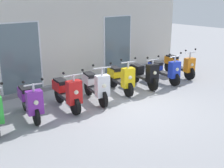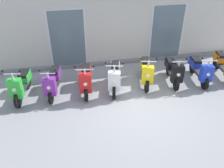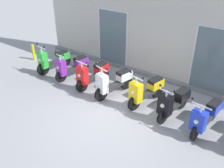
{
  "view_description": "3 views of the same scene",
  "coord_description": "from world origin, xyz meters",
  "px_view_note": "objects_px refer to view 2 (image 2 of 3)",
  "views": [
    {
      "loc": [
        -5.38,
        -5.37,
        3.1
      ],
      "look_at": [
        -0.47,
        0.5,
        0.68
      ],
      "focal_mm": 45.82,
      "sensor_mm": 36.0,
      "label": 1
    },
    {
      "loc": [
        -1.97,
        -5.4,
        4.38
      ],
      "look_at": [
        -0.77,
        0.64,
        0.54
      ],
      "focal_mm": 37.16,
      "sensor_mm": 36.0,
      "label": 2
    },
    {
      "loc": [
        3.53,
        -4.75,
        4.52
      ],
      "look_at": [
        -0.45,
        0.87,
        0.58
      ],
      "focal_mm": 39.52,
      "sensor_mm": 36.0,
      "label": 3
    }
  ],
  "objects_px": {
    "scooter_red": "(86,79)",
    "scooter_black": "(173,71)",
    "scooter_yellow": "(146,72)",
    "scooter_blue": "(200,69)",
    "scooter_purple": "(53,81)",
    "scooter_white": "(115,77)",
    "scooter_green": "(21,84)",
    "scooter_orange": "(224,65)"
  },
  "relations": [
    {
      "from": "scooter_white",
      "to": "scooter_yellow",
      "type": "relative_size",
      "value": 1.04
    },
    {
      "from": "scooter_red",
      "to": "scooter_black",
      "type": "xyz_separation_m",
      "value": [
        3.07,
        0.0,
        -0.01
      ]
    },
    {
      "from": "scooter_yellow",
      "to": "scooter_orange",
      "type": "height_order",
      "value": "scooter_yellow"
    },
    {
      "from": "scooter_white",
      "to": "scooter_yellow",
      "type": "distance_m",
      "value": 1.15
    },
    {
      "from": "scooter_red",
      "to": "scooter_yellow",
      "type": "height_order",
      "value": "scooter_yellow"
    },
    {
      "from": "scooter_red",
      "to": "scooter_blue",
      "type": "relative_size",
      "value": 0.97
    },
    {
      "from": "scooter_purple",
      "to": "scooter_black",
      "type": "height_order",
      "value": "scooter_black"
    },
    {
      "from": "scooter_green",
      "to": "scooter_yellow",
      "type": "bearing_deg",
      "value": 0.72
    },
    {
      "from": "scooter_green",
      "to": "scooter_yellow",
      "type": "distance_m",
      "value": 4.15
    },
    {
      "from": "scooter_white",
      "to": "scooter_green",
      "type": "bearing_deg",
      "value": 178.09
    },
    {
      "from": "scooter_green",
      "to": "scooter_purple",
      "type": "xyz_separation_m",
      "value": [
        0.99,
        0.02,
        -0.01
      ]
    },
    {
      "from": "scooter_purple",
      "to": "scooter_blue",
      "type": "xyz_separation_m",
      "value": [
        5.11,
        -0.14,
        -0.02
      ]
    },
    {
      "from": "scooter_yellow",
      "to": "scooter_blue",
      "type": "relative_size",
      "value": 0.96
    },
    {
      "from": "scooter_yellow",
      "to": "scooter_black",
      "type": "bearing_deg",
      "value": -5.94
    },
    {
      "from": "scooter_green",
      "to": "scooter_blue",
      "type": "relative_size",
      "value": 0.98
    },
    {
      "from": "scooter_yellow",
      "to": "scooter_black",
      "type": "height_order",
      "value": "scooter_yellow"
    },
    {
      "from": "scooter_red",
      "to": "scooter_blue",
      "type": "distance_m",
      "value": 4.05
    },
    {
      "from": "scooter_green",
      "to": "scooter_red",
      "type": "relative_size",
      "value": 1.01
    },
    {
      "from": "scooter_red",
      "to": "scooter_orange",
      "type": "xyz_separation_m",
      "value": [
        5.1,
        0.05,
        -0.02
      ]
    },
    {
      "from": "scooter_green",
      "to": "scooter_orange",
      "type": "bearing_deg",
      "value": 0.01
    },
    {
      "from": "scooter_red",
      "to": "scooter_white",
      "type": "bearing_deg",
      "value": -2.81
    },
    {
      "from": "scooter_purple",
      "to": "scooter_yellow",
      "type": "relative_size",
      "value": 0.99
    },
    {
      "from": "scooter_green",
      "to": "scooter_white",
      "type": "relative_size",
      "value": 0.98
    },
    {
      "from": "scooter_green",
      "to": "scooter_purple",
      "type": "bearing_deg",
      "value": 0.95
    },
    {
      "from": "scooter_green",
      "to": "scooter_yellow",
      "type": "height_order",
      "value": "scooter_green"
    },
    {
      "from": "scooter_green",
      "to": "scooter_red",
      "type": "distance_m",
      "value": 2.05
    },
    {
      "from": "scooter_green",
      "to": "scooter_white",
      "type": "distance_m",
      "value": 3.01
    },
    {
      "from": "scooter_white",
      "to": "scooter_orange",
      "type": "bearing_deg",
      "value": 1.4
    },
    {
      "from": "scooter_green",
      "to": "scooter_yellow",
      "type": "xyz_separation_m",
      "value": [
        4.15,
        0.05,
        -0.01
      ]
    },
    {
      "from": "scooter_yellow",
      "to": "scooter_orange",
      "type": "xyz_separation_m",
      "value": [
        3.01,
        -0.05,
        -0.02
      ]
    },
    {
      "from": "scooter_black",
      "to": "scooter_orange",
      "type": "relative_size",
      "value": 0.95
    },
    {
      "from": "scooter_red",
      "to": "scooter_blue",
      "type": "height_order",
      "value": "scooter_red"
    },
    {
      "from": "scooter_yellow",
      "to": "scooter_purple",
      "type": "bearing_deg",
      "value": -179.35
    },
    {
      "from": "scooter_blue",
      "to": "scooter_green",
      "type": "bearing_deg",
      "value": 178.83
    },
    {
      "from": "scooter_green",
      "to": "scooter_white",
      "type": "xyz_separation_m",
      "value": [
        3.01,
        -0.1,
        0.01
      ]
    },
    {
      "from": "scooter_white",
      "to": "scooter_purple",
      "type": "bearing_deg",
      "value": 176.7
    },
    {
      "from": "scooter_black",
      "to": "scooter_orange",
      "type": "bearing_deg",
      "value": 1.41
    },
    {
      "from": "scooter_purple",
      "to": "scooter_red",
      "type": "height_order",
      "value": "scooter_red"
    },
    {
      "from": "scooter_orange",
      "to": "scooter_blue",
      "type": "bearing_deg",
      "value": -173.22
    },
    {
      "from": "scooter_green",
      "to": "scooter_yellow",
      "type": "relative_size",
      "value": 1.02
    },
    {
      "from": "scooter_black",
      "to": "scooter_orange",
      "type": "xyz_separation_m",
      "value": [
        2.03,
        0.05,
        -0.01
      ]
    },
    {
      "from": "scooter_orange",
      "to": "scooter_red",
      "type": "bearing_deg",
      "value": -179.39
    }
  ]
}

